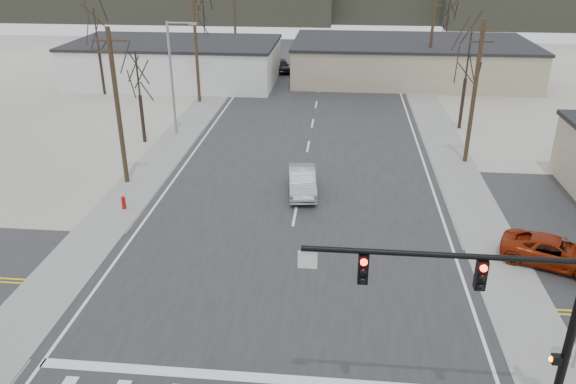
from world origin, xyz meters
name	(u,v)px	position (x,y,z in m)	size (l,w,h in m)	color
ground	(279,297)	(0.00, 0.00, 0.00)	(140.00, 140.00, 0.00)	silver
main_road	(303,171)	(0.00, 15.00, 0.02)	(18.00, 110.00, 0.05)	#242427
cross_road	(279,297)	(0.00, 0.00, 0.02)	(90.00, 10.00, 0.04)	#242427
sidewalk_left	(174,142)	(-10.60, 20.00, 0.03)	(3.00, 90.00, 0.06)	gray
sidewalk_right	(448,151)	(10.60, 20.00, 0.03)	(3.00, 90.00, 0.06)	gray
traffic_signal_mast	(513,302)	(7.89, -6.20, 4.67)	(8.95, 0.43, 7.20)	black
fire_hydrant	(124,203)	(-10.20, 8.00, 0.45)	(0.24, 0.24, 0.87)	#A50C0C
building_left_far	(176,62)	(-16.00, 40.00, 2.26)	(22.30, 12.30, 4.50)	silver
building_right_far	(410,60)	(10.00, 44.00, 2.15)	(26.30, 14.30, 4.30)	tan
upole_left_b	(117,105)	(-11.50, 12.00, 5.22)	(2.20, 0.30, 10.00)	#41331E
upole_left_c	(196,48)	(-11.50, 32.00, 5.22)	(2.20, 0.30, 10.00)	#41331E
upole_left_d	(235,20)	(-11.50, 52.00, 5.22)	(2.20, 0.30, 10.00)	#41331E
upole_right_a	(475,91)	(11.50, 18.00, 5.22)	(2.20, 0.30, 10.00)	#41331E
upole_right_b	(431,38)	(11.50, 40.00, 5.22)	(2.20, 0.30, 10.00)	#41331E
streetlight_main	(174,73)	(-10.80, 22.00, 5.09)	(2.40, 0.25, 9.00)	gray
tree_left_near	(138,76)	(-13.00, 20.00, 5.23)	(3.30, 3.30, 7.35)	black
tree_right_mid	(468,58)	(12.50, 26.00, 5.93)	(3.74, 3.74, 8.33)	black
tree_left_far	(204,17)	(-14.00, 46.00, 6.28)	(3.96, 3.96, 8.82)	black
tree_right_far	(448,20)	(15.00, 52.00, 5.58)	(3.52, 3.52, 7.84)	black
tree_left_mid	(96,32)	(-22.00, 34.00, 6.28)	(3.96, 3.96, 8.82)	black
hill_left	(155,1)	(-35.00, 92.00, 3.50)	(70.00, 18.00, 7.00)	#333026
sedan_crossing	(302,181)	(0.18, 11.37, 0.83)	(1.65, 4.74, 1.56)	gray
car_far_a	(374,59)	(6.27, 51.40, 0.81)	(2.15, 5.29, 1.53)	black
car_far_b	(281,66)	(-4.94, 46.16, 0.80)	(1.78, 4.43, 1.51)	black
car_parked_red	(554,252)	(13.12, 4.03, 0.72)	(2.29, 4.97, 1.38)	maroon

